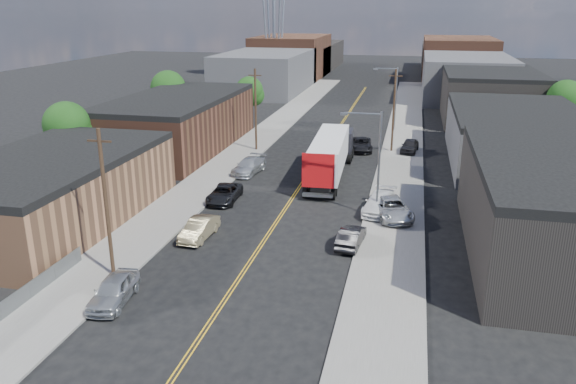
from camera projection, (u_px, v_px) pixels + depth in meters
The scene contains 35 objects.
ground at pixel (338, 129), 81.83m from camera, with size 260.00×260.00×0.00m, color black.
centerline at pixel (322, 154), 67.94m from camera, with size 0.32×120.00×0.01m, color gold.
sidewalk_left at pixel (246, 149), 69.88m from camera, with size 5.00×140.00×0.15m, color slate.
sidewalk_right at pixel (401, 158), 65.95m from camera, with size 5.00×140.00×0.15m, color slate.
warehouse_tan at pixel (51, 190), 45.78m from camera, with size 12.00×22.00×5.60m.
warehouse_brown at pixel (178, 122), 69.70m from camera, with size 12.00×26.00×6.60m.
industrial_right_a at pixel (575, 210), 39.12m from camera, with size 14.00×22.00×7.10m.
industrial_right_b at pixel (516, 136), 63.35m from camera, with size 14.00×24.00×6.10m.
industrial_right_c at pixel (490, 96), 87.19m from camera, with size 14.00×22.00×7.60m.
skyline_left_a at pixel (266, 72), 117.12m from camera, with size 16.00×30.00×8.00m, color #3C3C3F.
skyline_right_a at pixel (465, 77), 108.84m from camera, with size 16.00×30.00×8.00m, color #3C3C3F.
skyline_left_b at pixel (292, 57), 139.95m from camera, with size 16.00×26.00×10.00m, color #522E20.
skyline_right_b at pixel (458, 60), 131.68m from camera, with size 16.00×26.00×10.00m, color #522E20.
skyline_left_c at pixel (307, 56), 158.95m from camera, with size 16.00×40.00×7.00m, color black.
skyline_right_c at pixel (453, 59), 150.67m from camera, with size 16.00×40.00×7.00m, color black.
streetlight_near at pixel (374, 156), 46.16m from camera, with size 3.39×0.25×9.00m.
streetlight_far at pixel (393, 94), 78.58m from camera, with size 3.39×0.25×9.00m.
utility_pole_left_near at pixel (106, 204), 35.60m from camera, with size 1.60×0.26×10.00m.
utility_pole_left_far at pixel (256, 109), 68.01m from camera, with size 1.60×0.26×10.00m.
utility_pole_right at pixel (394, 110), 67.40m from camera, with size 1.60×0.26×10.00m.
chainlink_fence at pixel (2, 311), 31.68m from camera, with size 0.05×16.00×1.22m.
tree_left_near at pixel (68, 128), 57.37m from camera, with size 4.85×4.76×7.91m.
tree_left_mid at pixel (169, 91), 80.42m from camera, with size 5.10×5.04×8.37m.
tree_left_far at pixel (250, 92), 85.13m from camera, with size 4.35×4.20×6.97m.
tree_right_far at pixel (566, 101), 73.98m from camera, with size 4.85×4.76×7.91m.
semi_truck at pixel (332, 152), 58.54m from camera, with size 3.57×17.36×4.53m.
car_left_a at pixel (114, 290), 33.71m from camera, with size 1.94×4.82×1.64m, color #B0B4B5.
car_left_b at pixel (199, 229), 43.14m from camera, with size 1.63×4.68×1.54m, color #8A7D5A.
car_left_c at pixel (224, 194), 51.33m from camera, with size 2.43×5.26×1.46m, color black.
car_left_d at pixel (249, 166), 59.88m from camera, with size 2.26×5.56×1.61m, color #BBBEC0.
car_right_oncoming at pixel (351, 237), 41.73m from camera, with size 1.55×4.45×1.47m, color black.
car_right_lot_a at pixel (391, 208), 47.02m from camera, with size 2.69×5.82×1.62m, color #B6B9BC.
car_right_lot_b at pixel (380, 203), 48.24m from camera, with size 2.28×5.60×1.63m, color white.
car_right_lot_c at pixel (410, 146), 68.09m from camera, with size 1.84×4.57×1.56m, color black.
car_ahead_truck at pixel (361, 144), 69.29m from camera, with size 2.60×5.63×1.57m, color black.
Camera 1 is at (10.40, -20.22, 17.07)m, focal length 35.00 mm.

